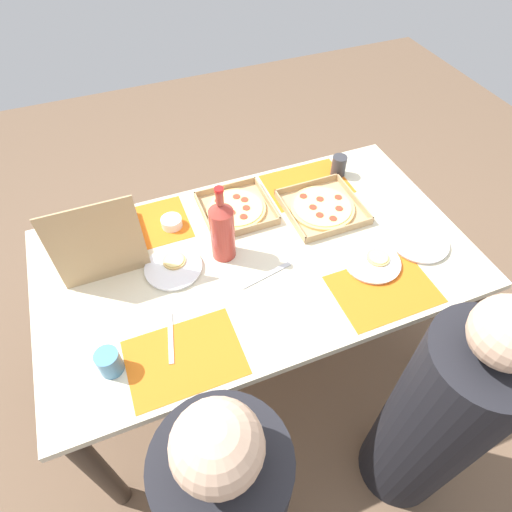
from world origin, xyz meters
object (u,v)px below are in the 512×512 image
Objects in this scene: soda_bottle at (222,229)px; condiment_bowl at (172,222)px; plate_near_right at (372,262)px; plate_far_right at (174,267)px; pizza_box_edge_far at (102,245)px; diner_right_seat at (230,510)px; pizza_box_corner_right at (322,208)px; pizza_box_center at (236,209)px; cup_clear_right at (109,362)px; plate_middle at (419,242)px; cup_red at (339,166)px; diner_left_seat at (435,420)px.

soda_bottle is 3.88× the size of condiment_bowl.
plate_far_right is at bearing -19.38° from plate_near_right.
diner_right_seat reaches higher than pizza_box_edge_far.
pizza_box_edge_far reaches higher than pizza_box_corner_right.
soda_bottle is 0.26× the size of diner_right_seat.
pizza_box_center reaches higher than plate_near_right.
condiment_bowl is 1.03m from diner_right_seat.
cup_clear_right is (0.47, 0.32, -0.09)m from soda_bottle.
condiment_bowl reaches higher than plate_far_right.
pizza_box_corner_right is at bearing -49.80° from plate_middle.
pizza_box_edge_far reaches higher than cup_red.
pizza_box_center is 0.38m from plate_far_right.
soda_bottle is at bearing -145.67° from cup_clear_right.
condiment_bowl is at bearing -121.03° from cup_clear_right.
diner_left_seat is (-0.47, 0.78, -0.36)m from soda_bottle.
cup_red is at bearing -162.01° from plate_far_right.
plate_middle is at bearing 166.29° from plate_far_right.
pizza_box_edge_far is 1.06m from cup_red.
plate_middle is 0.77m from soda_bottle.
soda_bottle reaches higher than cup_red.
cup_clear_right is at bearing 4.59° from plate_middle.
condiment_bowl is at bearing 3.52° from cup_red.
pizza_box_edge_far is at bearing -80.03° from diner_right_seat.
condiment_bowl is at bearing -168.43° from pizza_box_edge_far.
pizza_box_center is at bearing -138.34° from cup_clear_right.
cup_red is (-0.51, -0.06, 0.04)m from pizza_box_center.
diner_right_seat reaches higher than pizza_box_center.
pizza_box_center is 2.95× the size of cup_red.
plate_middle is 0.65m from diner_left_seat.
pizza_box_center is 0.23× the size of diner_left_seat.
plate_middle is at bearing 100.23° from cup_red.
condiment_bowl is 0.07× the size of diner_right_seat.
pizza_box_corner_right is 0.95× the size of soda_bottle.
diner_left_seat reaches higher than plate_far_right.
diner_left_seat reaches higher than pizza_box_edge_far.
pizza_box_corner_right is 0.48m from soda_bottle.
pizza_box_center is 1.33× the size of plate_far_right.
pizza_box_corner_right is 3.67× the size of condiment_bowl.
plate_near_right reaches higher than plate_middle.
pizza_box_edge_far reaches higher than condiment_bowl.
cup_red is 0.08× the size of diner_left_seat.
condiment_bowl is (0.27, -0.01, 0.01)m from pizza_box_center.
diner_left_seat is at bearing 109.61° from pizza_box_center.
cup_red is at bearing -173.36° from pizza_box_center.
cup_red is (-0.83, -0.27, 0.04)m from plate_far_right.
cup_clear_right is at bearing 58.97° from condiment_bowl.
cup_clear_right is 0.07× the size of diner_right_seat.
diner_right_seat reaches higher than plate_near_right.
plate_far_right is 1.00× the size of plate_near_right.
diner_right_seat is at bearing 68.89° from pizza_box_center.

